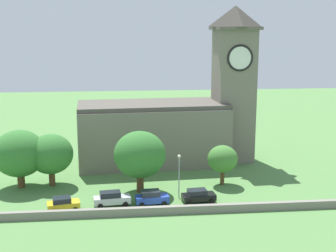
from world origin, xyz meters
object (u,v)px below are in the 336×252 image
Objects in this scene: tree_churchyard at (51,154)px; church at (175,119)px; tree_by_tower at (140,155)px; streetlamp_west_mid at (179,169)px; car_silver at (112,199)px; tree_riverside_east at (223,159)px; car_blue at (152,197)px; car_yellow at (63,204)px; car_black at (198,196)px; tree_riverside_west at (19,154)px.

church is at bearing 28.49° from tree_churchyard.
streetlamp_west_mid is at bearing -30.48° from tree_by_tower.
car_silver is 17.71m from tree_riverside_east.
tree_churchyard is at bearing 161.85° from tree_by_tower.
car_blue is at bearing -33.11° from tree_churchyard.
car_yellow is 0.94× the size of car_black.
streetlamp_west_mid is at bearing 144.43° from car_black.
tree_riverside_west is at bearing 167.37° from tree_by_tower.
church is 6.66× the size of car_black.
tree_churchyard is (-8.79, 8.97, 3.79)m from car_silver.
church is 7.06× the size of car_yellow.
car_black is at bearing -19.16° from tree_riverside_west.
tree_by_tower reaches higher than car_black.
car_blue is (-5.42, -19.67, -6.49)m from church.
tree_by_tower reaches higher than car_blue.
car_silver is 0.56× the size of tree_by_tower.
car_yellow is 0.88× the size of car_silver.
tree_churchyard reaches higher than car_black.
car_black is (17.51, 1.16, -0.01)m from car_yellow.
streetlamp_west_mid is 23.24m from tree_riverside_west.
car_yellow is 11.33m from car_blue.
tree_riverside_east is (5.47, -12.74, -3.56)m from church.
tree_by_tower reaches higher than tree_churchyard.
tree_riverside_west reaches higher than car_silver.
church is at bearing 24.60° from tree_riverside_west.
tree_riverside_west reaches higher than tree_riverside_east.
car_blue is at bearing -105.41° from church.
car_yellow is 23.72m from tree_riverside_east.
church is 3.96× the size of tree_churchyard.
streetlamp_west_mid is at bearing -95.08° from church.
streetlamp_west_mid is (-2.37, 1.70, 3.28)m from car_black.
car_yellow is at bearing -175.37° from car_blue.
church is 4.97× the size of streetlamp_west_mid.
streetlamp_west_mid is (3.85, 1.95, 3.20)m from car_blue.
tree_riverside_east is at bearing -3.62° from tree_riverside_west.
tree_riverside_west is (-23.77, -10.89, -2.41)m from church.
tree_churchyard is at bearing 158.07° from streetlamp_west_mid.
church is at bearing 61.42° from car_silver.
car_black is (6.22, 0.25, -0.09)m from car_blue.
tree_riverside_west reaches higher than streetlamp_west_mid.
streetlamp_west_mid is at bearing 10.70° from car_yellow.
tree_riverside_west is at bearing 126.05° from car_yellow.
car_yellow is 17.55m from car_black.
car_yellow is 0.73× the size of tree_riverside_east.
church reaches higher than car_black.
car_black is at bearing -87.65° from church.
car_blue is at bearing 4.63° from car_yellow.
car_yellow is at bearing -160.51° from tree_riverside_east.
car_silver is 9.77m from streetlamp_west_mid.
tree_by_tower is at bearing -18.15° from tree_churchyard.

